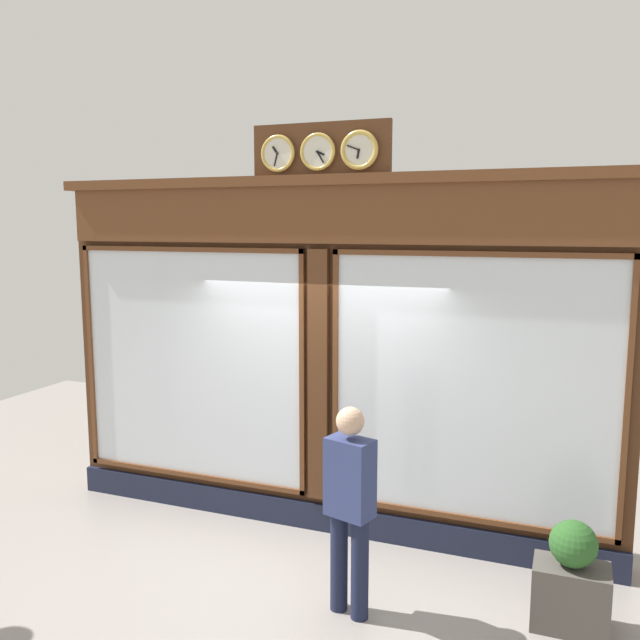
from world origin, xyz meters
The scene contains 4 objects.
shop_facade centered at (0.00, -0.13, 1.78)m, with size 5.86×0.42×4.01m.
pedestrian centered at (-0.74, 1.29, 0.93)m, with size 0.41×0.31×1.69m.
planter_box centered at (-2.38, 0.86, 0.25)m, with size 0.56×0.36×0.50m, color #4C4742.
planter_shrub centered at (-2.38, 0.86, 0.68)m, with size 0.35×0.35×0.35m, color #285623.
Camera 1 is at (-2.28, 5.92, 3.07)m, focal length 37.14 mm.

